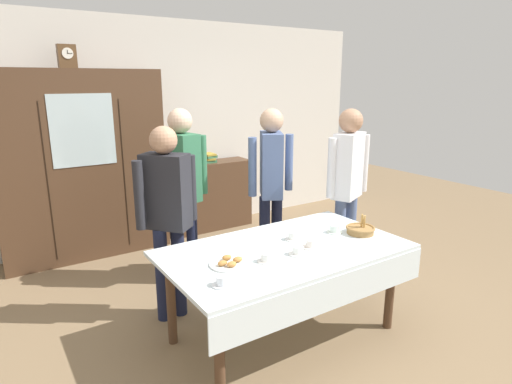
{
  "coord_description": "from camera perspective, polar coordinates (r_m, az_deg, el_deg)",
  "views": [
    {
      "loc": [
        -1.84,
        -2.62,
        1.97
      ],
      "look_at": [
        0.0,
        0.2,
        1.09
      ],
      "focal_mm": 30.12,
      "sensor_mm": 36.0,
      "label": 1
    }
  ],
  "objects": [
    {
      "name": "tea_cup_far_right",
      "position": [
        3.3,
        7.31,
        -6.88
      ],
      "size": [
        0.13,
        0.13,
        0.06
      ],
      "color": "white",
      "rests_on": "dining_table"
    },
    {
      "name": "tea_cup_mid_left",
      "position": [
        3.16,
        5.54,
        -7.82
      ],
      "size": [
        0.13,
        0.13,
        0.06
      ],
      "color": "white",
      "rests_on": "dining_table"
    },
    {
      "name": "tea_cup_near_left",
      "position": [
        3.44,
        4.94,
        -5.88
      ],
      "size": [
        0.13,
        0.13,
        0.06
      ],
      "color": "white",
      "rests_on": "dining_table"
    },
    {
      "name": "spoon_back_edge",
      "position": [
        3.47,
        1.79,
        -6.07
      ],
      "size": [
        0.12,
        0.02,
        0.01
      ],
      "color": "silver",
      "rests_on": "dining_table"
    },
    {
      "name": "spoon_near_left",
      "position": [
        3.59,
        16.96,
        -6.02
      ],
      "size": [
        0.12,
        0.02,
        0.01
      ],
      "color": "silver",
      "rests_on": "dining_table"
    },
    {
      "name": "bookshelf_low",
      "position": [
        5.83,
        -6.12,
        -0.46
      ],
      "size": [
        1.12,
        0.35,
        0.91
      ],
      "color": "#4C3321",
      "rests_on": "ground"
    },
    {
      "name": "tea_cup_center",
      "position": [
        3.64,
        10.39,
        -4.91
      ],
      "size": [
        0.13,
        0.13,
        0.06
      ],
      "color": "silver",
      "rests_on": "dining_table"
    },
    {
      "name": "person_behind_table_right",
      "position": [
        4.15,
        -9.74,
        1.7
      ],
      "size": [
        0.52,
        0.39,
        1.72
      ],
      "color": "#191E38",
      "rests_on": "ground"
    },
    {
      "name": "mantel_clock",
      "position": [
        5.06,
        -23.82,
        16.16
      ],
      "size": [
        0.18,
        0.11,
        0.24
      ],
      "color": "brown",
      "rests_on": "wall_cabinet"
    },
    {
      "name": "tea_cup_far_left",
      "position": [
        2.71,
        -4.49,
        -11.77
      ],
      "size": [
        0.13,
        0.13,
        0.06
      ],
      "color": "white",
      "rests_on": "dining_table"
    },
    {
      "name": "tea_cup_front_edge",
      "position": [
        3.03,
        1.42,
        -8.74
      ],
      "size": [
        0.13,
        0.13,
        0.06
      ],
      "color": "white",
      "rests_on": "dining_table"
    },
    {
      "name": "bread_basket",
      "position": [
        3.66,
        13.7,
        -4.86
      ],
      "size": [
        0.24,
        0.24,
        0.16
      ],
      "color": "#9E7542",
      "rests_on": "dining_table"
    },
    {
      "name": "person_behind_table_left",
      "position": [
        3.53,
        -11.75,
        -1.78
      ],
      "size": [
        0.52,
        0.4,
        1.63
      ],
      "color": "#191E38",
      "rests_on": "ground"
    },
    {
      "name": "spoon_center",
      "position": [
        3.41,
        11.41,
        -6.72
      ],
      "size": [
        0.12,
        0.02,
        0.01
      ],
      "color": "silver",
      "rests_on": "dining_table"
    },
    {
      "name": "person_beside_shelf",
      "position": [
        4.3,
        12.09,
        1.93
      ],
      "size": [
        0.52,
        0.33,
        1.71
      ],
      "color": "slate",
      "rests_on": "ground"
    },
    {
      "name": "dining_table",
      "position": [
        3.29,
        4.21,
        -9.09
      ],
      "size": [
        1.84,
        1.05,
        0.74
      ],
      "color": "#4C3321",
      "rests_on": "ground"
    },
    {
      "name": "ground_plane",
      "position": [
        3.76,
        1.74,
        -16.96
      ],
      "size": [
        12.0,
        12.0,
        0.0
      ],
      "primitive_type": "plane",
      "color": "#846B4C",
      "rests_on": "ground"
    },
    {
      "name": "back_wall",
      "position": [
        5.62,
        -13.95,
        7.91
      ],
      "size": [
        6.4,
        0.1,
        2.7
      ],
      "primitive_type": "cube",
      "color": "silver",
      "rests_on": "ground"
    },
    {
      "name": "person_by_cabinet",
      "position": [
        4.25,
        2.02,
        2.1
      ],
      "size": [
        0.52,
        0.41,
        1.71
      ],
      "color": "#191E38",
      "rests_on": "ground"
    },
    {
      "name": "wall_cabinet",
      "position": [
        5.15,
        -22.1,
        3.22
      ],
      "size": [
        1.78,
        0.46,
        2.09
      ],
      "color": "#4C3321",
      "rests_on": "ground"
    },
    {
      "name": "book_stack",
      "position": [
        5.72,
        -6.26,
        4.54
      ],
      "size": [
        0.17,
        0.21,
        0.12
      ],
      "color": "#3D754C",
      "rests_on": "bookshelf_low"
    },
    {
      "name": "pastry_plate",
      "position": [
        2.99,
        -3.54,
        -9.38
      ],
      "size": [
        0.28,
        0.28,
        0.05
      ],
      "color": "white",
      "rests_on": "dining_table"
    }
  ]
}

